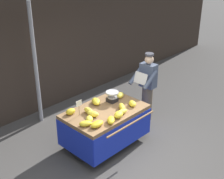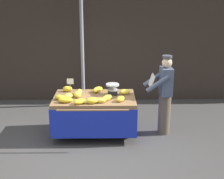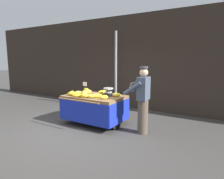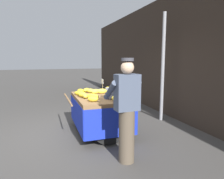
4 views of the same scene
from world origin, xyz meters
name	(u,v)px [view 1 (image 1 of 4)]	position (x,y,z in m)	size (l,w,h in m)	color
ground_plane	(125,159)	(0.00, 0.00, 0.00)	(60.00, 60.00, 0.00)	#423F3D
back_wall	(31,45)	(0.00, 3.09, 1.77)	(16.00, 0.24, 3.53)	#332821
street_pole	(35,65)	(-0.29, 2.54, 1.46)	(0.09, 0.09, 2.91)	gray
banana_cart	(105,119)	(0.09, 0.67, 0.63)	(1.72, 1.30, 0.85)	olive
weighing_scale	(112,97)	(0.47, 0.83, 0.97)	(0.28, 0.28, 0.24)	black
price_sign	(79,105)	(-0.42, 0.88, 1.10)	(0.14, 0.01, 0.34)	#997A51
banana_bunch_0	(111,120)	(-0.17, 0.24, 0.90)	(0.14, 0.27, 0.10)	gold
banana_bunch_1	(122,107)	(0.35, 0.44, 0.91)	(0.11, 0.29, 0.12)	yellow
banana_bunch_2	(71,112)	(-0.51, 1.04, 0.91)	(0.14, 0.21, 0.12)	gold
banana_bunch_3	(132,104)	(0.63, 0.38, 0.91)	(0.14, 0.22, 0.11)	yellow
banana_bunch_4	(89,111)	(-0.23, 0.81, 0.91)	(0.11, 0.26, 0.12)	yellow
banana_bunch_5	(97,124)	(-0.46, 0.32, 0.91)	(0.16, 0.29, 0.11)	gold
banana_bunch_6	(122,112)	(0.22, 0.30, 0.90)	(0.12, 0.25, 0.10)	yellow
banana_bunch_7	(96,101)	(0.16, 1.00, 0.91)	(0.17, 0.30, 0.11)	yellow
banana_bunch_8	(120,95)	(0.74, 0.83, 0.91)	(0.15, 0.23, 0.11)	yellow
banana_bunch_9	(119,115)	(0.07, 0.26, 0.91)	(0.16, 0.24, 0.12)	yellow
banana_bunch_10	(86,124)	(-0.60, 0.49, 0.90)	(0.15, 0.25, 0.10)	yellow
banana_bunch_11	(89,119)	(-0.44, 0.57, 0.90)	(0.13, 0.20, 0.11)	yellow
banana_bunch_12	(93,114)	(-0.26, 0.66, 0.91)	(0.14, 0.24, 0.12)	yellow
vendor_person	(147,87)	(1.57, 0.71, 0.87)	(0.59, 0.52, 1.71)	brown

